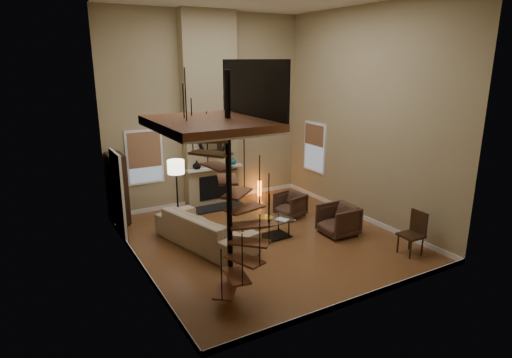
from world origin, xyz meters
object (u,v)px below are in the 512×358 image
floor_lamp (176,172)px  accent_lamp (259,188)px  sofa (205,229)px  side_chair (414,231)px  armchair_far (341,220)px  armchair_near (292,204)px  hutch (118,188)px  coffee_table (266,228)px

floor_lamp → accent_lamp: 3.42m
sofa → side_chair: (3.84, -2.73, 0.13)m
armchair_far → sofa: bearing=-106.5°
armchair_near → sofa: bearing=-92.0°
hutch → side_chair: 7.35m
hutch → armchair_near: hutch is taller
armchair_far → floor_lamp: bearing=-126.6°
hutch → side_chair: size_ratio=1.84×
armchair_near → accent_lamp: (0.14, 2.02, -0.10)m
hutch → armchair_far: hutch is taller
armchair_near → accent_lamp: bearing=163.2°
floor_lamp → hutch: bearing=146.1°
coffee_table → accent_lamp: bearing=62.4°
accent_lamp → side_chair: side_chair is taller
armchair_near → armchair_far: bearing=0.4°
sofa → floor_lamp: bearing=-12.4°
sofa → coffee_table: bearing=-122.7°
armchair_near → coffee_table: size_ratio=0.53×
coffee_table → side_chair: bearing=-43.3°
sofa → armchair_near: bearing=-94.9°
hutch → armchair_near: (4.21, -1.89, -0.60)m
armchair_near → accent_lamp: armchair_near is taller
hutch → coffee_table: (2.80, -2.85, -0.67)m
accent_lamp → sofa: bearing=-139.3°
armchair_far → side_chair: bearing=23.2°
armchair_near → armchair_far: size_ratio=0.84×
coffee_table → side_chair: side_chair is taller
armchair_far → armchair_near: bearing=-165.0°
hutch → floor_lamp: hutch is taller
sofa → coffee_table: size_ratio=1.98×
hutch → coffee_table: hutch is taller
floor_lamp → armchair_far: bearing=-38.5°
coffee_table → accent_lamp: accent_lamp is taller
hutch → sofa: size_ratio=0.68×
sofa → armchair_near: 2.87m
hutch → floor_lamp: size_ratio=1.03×
accent_lamp → side_chair: bearing=-80.5°
accent_lamp → hutch: bearing=-178.3°
armchair_far → accent_lamp: 3.62m
armchair_far → side_chair: side_chair is taller
coffee_table → armchair_near: bearing=34.3°
accent_lamp → side_chair: (0.88, -5.28, 0.28)m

